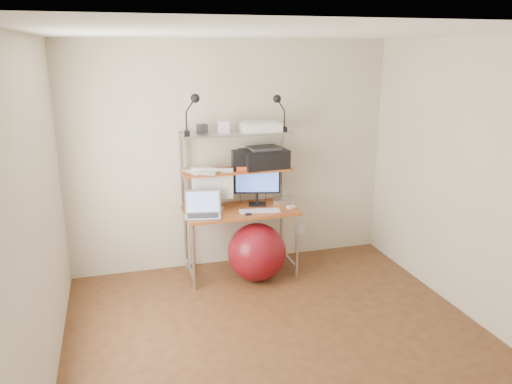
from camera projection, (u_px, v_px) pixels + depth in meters
room at (286, 202)px, 3.87m from camera, size 3.60×3.60×3.60m
computer_desk at (239, 188)px, 5.33m from camera, size 1.20×0.60×1.57m
wall_outlet at (302, 229)px, 6.00m from camera, size 0.08×0.01×0.12m
monitor_silver at (213, 186)px, 5.26m from camera, size 0.43×0.21×0.48m
monitor_black at (257, 182)px, 5.43m from camera, size 0.51×0.20×0.52m
laptop at (203, 211)px, 5.11m from camera, size 0.42×0.36×0.32m
keyboard at (260, 211)px, 5.27m from camera, size 0.44×0.18×0.01m
mouse at (291, 207)px, 5.38m from camera, size 0.10×0.07×0.02m
mac_mini at (283, 200)px, 5.58m from camera, size 0.28×0.28×0.04m
phone at (248, 213)px, 5.19m from camera, size 0.07×0.12×0.01m
printer at (264, 158)px, 5.39m from camera, size 0.51×0.37×0.23m
nas_cube at (239, 160)px, 5.30m from camera, size 0.15×0.15×0.21m
red_box at (244, 168)px, 5.29m from camera, size 0.19×0.15×0.05m
scanner at (260, 126)px, 5.28m from camera, size 0.42×0.28×0.11m
box_white at (224, 127)px, 5.18m from camera, size 0.11×0.09×0.12m
box_grey at (202, 129)px, 5.18m from camera, size 0.11×0.11×0.09m
clip_lamp_left at (193, 105)px, 4.95m from camera, size 0.17×0.09×0.42m
clip_lamp_right at (279, 105)px, 5.19m from camera, size 0.15×0.09×0.39m
exercise_ball at (257, 252)px, 5.30m from camera, size 0.62×0.62×0.62m
paper_stack at (203, 170)px, 5.24m from camera, size 0.40×0.41×0.02m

